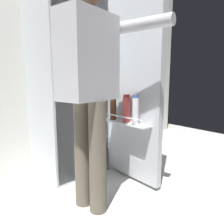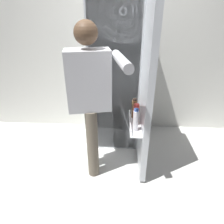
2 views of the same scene
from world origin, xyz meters
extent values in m
plane|color=silver|center=(0.00, 0.00, 0.00)|extent=(5.22, 5.22, 0.00)
cube|color=silver|center=(0.00, 0.89, 1.31)|extent=(4.40, 0.10, 2.61)
cube|color=silver|center=(0.00, 0.55, 0.90)|extent=(0.59, 0.59, 1.80)
cube|color=white|center=(0.00, 0.25, 0.90)|extent=(0.55, 0.01, 1.76)
cube|color=white|center=(0.00, 0.30, 0.89)|extent=(0.51, 0.09, 0.01)
cube|color=silver|center=(0.33, -0.04, 0.91)|extent=(0.06, 0.59, 1.75)
cube|color=white|center=(0.24, -0.04, 0.55)|extent=(0.12, 0.47, 0.01)
cylinder|color=silver|center=(0.18, -0.04, 0.61)|extent=(0.01, 0.45, 0.01)
cylinder|color=white|center=(0.23, -0.15, 0.66)|extent=(0.05, 0.05, 0.22)
cylinder|color=#335BB2|center=(0.23, -0.15, 0.78)|extent=(0.04, 0.04, 0.02)
cylinder|color=brown|center=(0.23, 0.13, 0.66)|extent=(0.06, 0.06, 0.21)
cylinder|color=black|center=(0.23, 0.13, 0.77)|extent=(0.04, 0.04, 0.02)
cylinder|color=#DB4C47|center=(0.24, -0.03, 0.66)|extent=(0.06, 0.06, 0.22)
cylinder|color=#B22D28|center=(0.24, -0.03, 0.78)|extent=(0.05, 0.05, 0.02)
cylinder|color=#665B4C|center=(-0.23, -0.07, 0.39)|extent=(0.12, 0.12, 0.79)
cylinder|color=#665B4C|center=(-0.21, -0.21, 0.39)|extent=(0.12, 0.12, 0.79)
cube|color=silver|center=(-0.22, -0.14, 1.06)|extent=(0.44, 0.30, 0.56)
cylinder|color=silver|center=(-0.26, 0.06, 1.04)|extent=(0.08, 0.08, 0.52)
cylinder|color=silver|center=(0.08, -0.28, 1.28)|extent=(0.18, 0.53, 0.08)
camera|label=1|loc=(-1.02, -1.29, 0.93)|focal=33.36mm
camera|label=2|loc=(0.08, -1.83, 1.63)|focal=31.18mm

